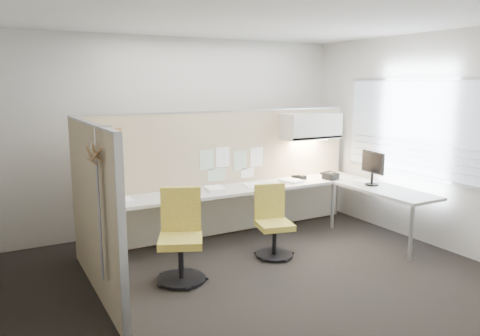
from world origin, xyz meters
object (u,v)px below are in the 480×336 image
chair_left (181,239)px  monitor (373,166)px  phone (330,176)px  desk (265,196)px  chair_right (273,224)px

chair_left → monitor: monitor is taller
chair_left → phone: size_ratio=3.91×
monitor → chair_left: bearing=98.3°
desk → phone: phone is taller
desk → monitor: (1.37, -0.63, 0.40)m
chair_right → monitor: (1.64, -0.01, 0.59)m
chair_right → phone: chair_right is taller
chair_left → phone: chair_left is taller
desk → monitor: monitor is taller
chair_left → phone: bearing=39.6°
chair_right → phone: (1.40, 0.60, 0.37)m
desk → chair_right: chair_right is taller
chair_right → chair_left: bearing=-161.2°
monitor → phone: bearing=27.2°
desk → phone: 1.15m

